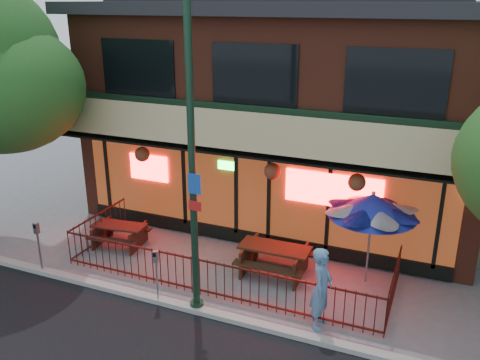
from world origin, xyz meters
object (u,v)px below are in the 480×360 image
(picnic_table_left, at_px, (119,232))
(parking_meter_far, at_px, (38,239))
(street_light, at_px, (193,183))
(parking_meter_near, at_px, (156,268))
(patio_umbrella, at_px, (372,205))
(picnic_table_right, at_px, (275,256))
(pedestrian, at_px, (322,288))

(picnic_table_left, bearing_deg, parking_meter_far, -114.44)
(street_light, bearing_deg, parking_meter_near, -175.59)
(picnic_table_left, height_order, parking_meter_near, parking_meter_near)
(patio_umbrella, distance_m, parking_meter_near, 5.42)
(street_light, height_order, patio_umbrella, street_light)
(parking_meter_far, bearing_deg, picnic_table_right, 22.38)
(parking_meter_near, bearing_deg, patio_umbrella, 32.99)
(street_light, bearing_deg, patio_umbrella, 39.22)
(picnic_table_left, relative_size, picnic_table_right, 0.90)
(picnic_table_left, bearing_deg, street_light, -29.74)
(picnic_table_left, bearing_deg, parking_meter_near, -39.39)
(pedestrian, bearing_deg, street_light, 100.42)
(picnic_table_right, xyz_separation_m, patio_umbrella, (2.31, 0.53, 1.60))
(picnic_table_right, distance_m, parking_meter_far, 6.18)
(patio_umbrella, xyz_separation_m, parking_meter_far, (-8.01, -2.88, -1.14))
(pedestrian, height_order, parking_meter_near, pedestrian)
(picnic_table_right, xyz_separation_m, parking_meter_far, (-5.70, -2.35, 0.46))
(street_light, xyz_separation_m, picnic_table_left, (-3.60, 2.06, -2.71))
(picnic_table_left, xyz_separation_m, patio_umbrella, (7.04, 0.75, 1.69))
(parking_meter_far, bearing_deg, parking_meter_near, 0.00)
(street_light, height_order, parking_meter_far, street_light)
(street_light, distance_m, patio_umbrella, 4.55)
(picnic_table_left, distance_m, parking_meter_near, 3.40)
(pedestrian, height_order, parking_meter_far, pedestrian)
(patio_umbrella, bearing_deg, parking_meter_far, -160.21)
(street_light, distance_m, parking_meter_far, 5.06)
(street_light, bearing_deg, parking_meter_far, -179.03)
(parking_meter_near, height_order, parking_meter_far, parking_meter_far)
(street_light, xyz_separation_m, patio_umbrella, (3.43, 2.80, -1.03))
(picnic_table_left, distance_m, patio_umbrella, 7.27)
(picnic_table_right, bearing_deg, parking_meter_far, -157.62)
(parking_meter_near, bearing_deg, parking_meter_far, -180.00)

